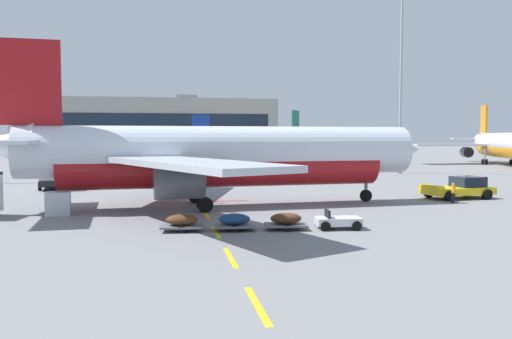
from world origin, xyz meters
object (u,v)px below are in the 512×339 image
at_px(airliner_foreground, 218,155).
at_px(airliner_far_right, 275,142).
at_px(pushback_tug, 460,188).
at_px(fuel_service_truck, 53,173).
at_px(uld_cargo_container, 58,204).
at_px(ground_crew_worker, 453,192).
at_px(airliner_mid_left, 501,145).
at_px(apron_light_mast_far, 401,56).
at_px(airliner_far_center, 147,148).
at_px(baggage_train, 261,221).

distance_m(airliner_foreground, airliner_far_right, 86.54).
height_order(pushback_tug, fuel_service_truck, fuel_service_truck).
bearing_deg(airliner_far_right, airliner_foreground, -105.10).
bearing_deg(fuel_service_truck, uld_cargo_container, -78.11).
bearing_deg(uld_cargo_container, pushback_tug, 6.97).
xyz_separation_m(airliner_foreground, uld_cargo_container, (-11.29, -2.46, -3.15)).
bearing_deg(ground_crew_worker, uld_cargo_container, -177.75).
distance_m(airliner_mid_left, uld_cargo_container, 85.84).
height_order(ground_crew_worker, apron_light_mast_far, apron_light_mast_far).
relative_size(airliner_far_right, apron_light_mast_far, 1.14).
bearing_deg(pushback_tug, airliner_far_center, 115.16).
height_order(airliner_far_center, airliner_far_right, airliner_far_right).
bearing_deg(fuel_service_truck, airliner_far_center, 79.63).
relative_size(airliner_mid_left, baggage_train, 2.83).
xyz_separation_m(airliner_foreground, apron_light_mast_far, (29.94, 31.34, 12.97)).
relative_size(airliner_foreground, airliner_far_center, 1.26).
xyz_separation_m(airliner_mid_left, apron_light_mast_far, (-28.21, -16.58, 13.07)).
xyz_separation_m(airliner_foreground, pushback_tug, (21.36, 1.53, -3.05)).
xyz_separation_m(baggage_train, apron_light_mast_far, (28.54, 41.90, 16.38)).
height_order(airliner_far_center, baggage_train, airliner_far_center).
bearing_deg(airliner_foreground, apron_light_mast_far, 46.31).
bearing_deg(airliner_mid_left, apron_light_mast_far, -149.56).
relative_size(airliner_foreground, baggage_train, 2.98).
bearing_deg(airliner_far_center, baggage_train, -83.32).
bearing_deg(airliner_mid_left, pushback_tug, -128.42).
bearing_deg(airliner_far_center, fuel_service_truck, -100.37).
bearing_deg(airliner_mid_left, baggage_train, -134.15).
xyz_separation_m(airliner_far_center, ground_crew_worker, (26.19, -63.43, -2.20)).
relative_size(airliner_mid_left, apron_light_mast_far, 1.20).
relative_size(airliner_foreground, pushback_tug, 5.51).
xyz_separation_m(airliner_far_right, fuel_service_truck, (-37.92, -66.56, -2.30)).
height_order(airliner_foreground, ground_crew_worker, airliner_foreground).
bearing_deg(ground_crew_worker, baggage_train, -152.27).
xyz_separation_m(airliner_far_right, baggage_train, (-21.15, -94.12, -3.41)).
xyz_separation_m(airliner_far_center, baggage_train, (8.51, -72.72, -2.59)).
bearing_deg(uld_cargo_container, apron_light_mast_far, 39.35).
distance_m(airliner_foreground, airliner_mid_left, 75.35).
relative_size(airliner_far_right, uld_cargo_container, 17.99).
bearing_deg(airliner_foreground, airliner_far_center, 96.53).
height_order(fuel_service_truck, apron_light_mast_far, apron_light_mast_far).
distance_m(fuel_service_truck, baggage_train, 32.28).
height_order(airliner_far_center, ground_crew_worker, airliner_far_center).
relative_size(airliner_mid_left, fuel_service_truck, 4.54).
bearing_deg(fuel_service_truck, baggage_train, -58.67).
bearing_deg(airliner_foreground, uld_cargo_container, -167.70).
bearing_deg(airliner_far_right, baggage_train, -102.66).
bearing_deg(ground_crew_worker, airliner_foreground, 176.19).
height_order(airliner_far_right, uld_cargo_container, airliner_far_right).
xyz_separation_m(airliner_mid_left, airliner_far_right, (-35.61, 35.64, 0.09)).
relative_size(airliner_far_right, baggage_train, 2.69).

